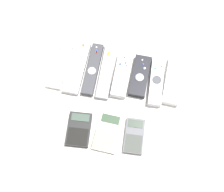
{
  "coord_description": "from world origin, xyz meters",
  "views": [
    {
      "loc": [
        0.07,
        -0.35,
        1.01
      ],
      "look_at": [
        0.0,
        0.04,
        0.01
      ],
      "focal_mm": 50.0,
      "sensor_mm": 36.0,
      "label": 1
    }
  ],
  "objects_px": {
    "remote_0": "(60,64)",
    "remote_3": "(107,71)",
    "calculator_0": "(79,129)",
    "calculator_1": "(108,132)",
    "remote_5": "(140,76)",
    "remote_7": "(173,81)",
    "remote_6": "(156,80)",
    "remote_4": "(122,75)",
    "remote_1": "(77,67)",
    "remote_2": "(93,69)",
    "calculator_2": "(134,136)"
  },
  "relations": [
    {
      "from": "remote_3",
      "to": "remote_5",
      "type": "bearing_deg",
      "value": -0.2
    },
    {
      "from": "remote_1",
      "to": "calculator_1",
      "type": "distance_m",
      "value": 0.26
    },
    {
      "from": "remote_3",
      "to": "calculator_1",
      "type": "relative_size",
      "value": 1.56
    },
    {
      "from": "calculator_1",
      "to": "remote_6",
      "type": "bearing_deg",
      "value": 60.76
    },
    {
      "from": "remote_0",
      "to": "remote_6",
      "type": "bearing_deg",
      "value": 0.97
    },
    {
      "from": "remote_4",
      "to": "remote_6",
      "type": "xyz_separation_m",
      "value": [
        0.12,
        0.0,
        0.0
      ]
    },
    {
      "from": "remote_2",
      "to": "remote_7",
      "type": "xyz_separation_m",
      "value": [
        0.29,
        0.0,
        0.0
      ]
    },
    {
      "from": "remote_7",
      "to": "remote_0",
      "type": "bearing_deg",
      "value": -176.81
    },
    {
      "from": "remote_0",
      "to": "calculator_0",
      "type": "distance_m",
      "value": 0.25
    },
    {
      "from": "remote_7",
      "to": "remote_3",
      "type": "bearing_deg",
      "value": -176.63
    },
    {
      "from": "calculator_0",
      "to": "calculator_1",
      "type": "height_order",
      "value": "calculator_0"
    },
    {
      "from": "remote_2",
      "to": "remote_7",
      "type": "relative_size",
      "value": 1.12
    },
    {
      "from": "remote_7",
      "to": "calculator_1",
      "type": "bearing_deg",
      "value": -128.66
    },
    {
      "from": "calculator_2",
      "to": "calculator_1",
      "type": "bearing_deg",
      "value": 179.44
    },
    {
      "from": "remote_5",
      "to": "calculator_2",
      "type": "bearing_deg",
      "value": -85.27
    },
    {
      "from": "remote_0",
      "to": "remote_6",
      "type": "height_order",
      "value": "remote_6"
    },
    {
      "from": "remote_1",
      "to": "calculator_0",
      "type": "relative_size",
      "value": 1.73
    },
    {
      "from": "remote_2",
      "to": "remote_0",
      "type": "bearing_deg",
      "value": -179.79
    },
    {
      "from": "remote_0",
      "to": "remote_6",
      "type": "relative_size",
      "value": 0.99
    },
    {
      "from": "remote_4",
      "to": "calculator_2",
      "type": "height_order",
      "value": "remote_4"
    },
    {
      "from": "remote_4",
      "to": "remote_5",
      "type": "xyz_separation_m",
      "value": [
        0.06,
        0.01,
        -0.0
      ]
    },
    {
      "from": "remote_3",
      "to": "calculator_1",
      "type": "xyz_separation_m",
      "value": [
        0.04,
        -0.22,
        -0.0
      ]
    },
    {
      "from": "remote_6",
      "to": "calculator_1",
      "type": "bearing_deg",
      "value": -124.48
    },
    {
      "from": "remote_1",
      "to": "remote_6",
      "type": "relative_size",
      "value": 1.07
    },
    {
      "from": "remote_6",
      "to": "calculator_1",
      "type": "distance_m",
      "value": 0.25
    },
    {
      "from": "remote_7",
      "to": "calculator_2",
      "type": "relative_size",
      "value": 1.49
    },
    {
      "from": "calculator_0",
      "to": "calculator_2",
      "type": "relative_size",
      "value": 1.0
    },
    {
      "from": "remote_0",
      "to": "remote_7",
      "type": "xyz_separation_m",
      "value": [
        0.41,
        0.0,
        0.01
      ]
    },
    {
      "from": "remote_2",
      "to": "calculator_1",
      "type": "relative_size",
      "value": 1.48
    },
    {
      "from": "remote_7",
      "to": "remote_6",
      "type": "bearing_deg",
      "value": -170.47
    },
    {
      "from": "remote_0",
      "to": "remote_4",
      "type": "relative_size",
      "value": 1.16
    },
    {
      "from": "remote_4",
      "to": "remote_7",
      "type": "bearing_deg",
      "value": 3.88
    },
    {
      "from": "remote_5",
      "to": "calculator_0",
      "type": "distance_m",
      "value": 0.28
    },
    {
      "from": "remote_1",
      "to": "remote_2",
      "type": "xyz_separation_m",
      "value": [
        0.06,
        0.0,
        0.0
      ]
    },
    {
      "from": "remote_0",
      "to": "remote_1",
      "type": "bearing_deg",
      "value": 0.02
    },
    {
      "from": "remote_6",
      "to": "calculator_0",
      "type": "distance_m",
      "value": 0.32
    },
    {
      "from": "remote_4",
      "to": "remote_2",
      "type": "bearing_deg",
      "value": 177.2
    },
    {
      "from": "remote_3",
      "to": "remote_5",
      "type": "distance_m",
      "value": 0.12
    },
    {
      "from": "calculator_0",
      "to": "remote_5",
      "type": "bearing_deg",
      "value": 48.9
    },
    {
      "from": "remote_2",
      "to": "calculator_1",
      "type": "bearing_deg",
      "value": -66.38
    },
    {
      "from": "remote_3",
      "to": "calculator_1",
      "type": "bearing_deg",
      "value": -79.48
    },
    {
      "from": "remote_1",
      "to": "remote_6",
      "type": "bearing_deg",
      "value": 0.92
    },
    {
      "from": "remote_0",
      "to": "calculator_0",
      "type": "height_order",
      "value": "remote_0"
    },
    {
      "from": "remote_6",
      "to": "calculator_0",
      "type": "height_order",
      "value": "remote_6"
    },
    {
      "from": "calculator_2",
      "to": "remote_3",
      "type": "bearing_deg",
      "value": 119.04
    },
    {
      "from": "remote_0",
      "to": "remote_3",
      "type": "distance_m",
      "value": 0.17
    },
    {
      "from": "remote_1",
      "to": "remote_3",
      "type": "relative_size",
      "value": 0.98
    },
    {
      "from": "remote_0",
      "to": "calculator_1",
      "type": "relative_size",
      "value": 1.42
    },
    {
      "from": "remote_2",
      "to": "remote_3",
      "type": "distance_m",
      "value": 0.05
    },
    {
      "from": "remote_0",
      "to": "calculator_1",
      "type": "xyz_separation_m",
      "value": [
        0.21,
        -0.22,
        -0.0
      ]
    }
  ]
}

